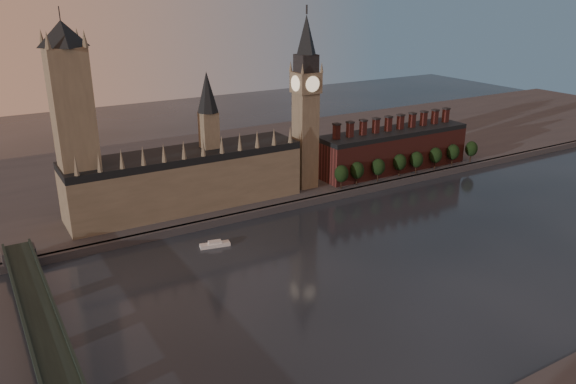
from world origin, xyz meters
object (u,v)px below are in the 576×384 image
victoria_tower (74,121)px  westminster_bridge (55,366)px  big_ben (306,101)px  river_boat (215,244)px

victoria_tower → westminster_bridge: size_ratio=0.54×
victoria_tower → westminster_bridge: victoria_tower is taller
big_ben → river_boat: bearing=-151.4°
big_ben → river_boat: size_ratio=7.01×
river_boat → westminster_bridge: bearing=-129.5°
victoria_tower → big_ben: 130.12m
victoria_tower → westminster_bridge: bearing=-106.6°
river_boat → big_ben: bearing=40.0°
big_ben → river_boat: (-80.10, -43.70, -55.70)m
victoria_tower → river_boat: size_ratio=7.08×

